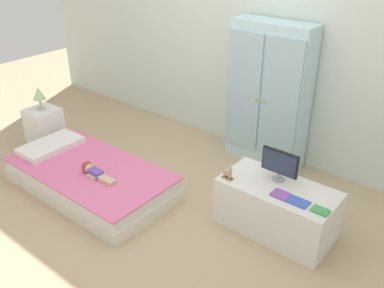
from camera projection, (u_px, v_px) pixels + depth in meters
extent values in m
cube|color=tan|center=(157.00, 218.00, 3.47)|extent=(10.00, 10.00, 0.02)
cube|color=silver|center=(266.00, 20.00, 3.92)|extent=(6.40, 0.05, 2.70)
cube|color=silver|center=(91.00, 183.00, 3.81)|extent=(1.54, 0.81, 0.11)
cube|color=silver|center=(90.00, 174.00, 3.76)|extent=(1.50, 0.77, 0.10)
cube|color=pink|center=(89.00, 168.00, 3.74)|extent=(1.53, 0.80, 0.02)
cube|color=white|center=(51.00, 146.00, 4.03)|extent=(0.32, 0.58, 0.06)
cube|color=#6B4CB2|center=(96.00, 173.00, 3.59)|extent=(0.13, 0.08, 0.06)
cube|color=#DBB293|center=(108.00, 179.00, 3.52)|extent=(0.16, 0.04, 0.04)
cube|color=#DBB293|center=(105.00, 181.00, 3.50)|extent=(0.16, 0.04, 0.04)
cube|color=#DBB293|center=(101.00, 172.00, 3.63)|extent=(0.10, 0.03, 0.03)
cube|color=#DBB293|center=(91.00, 177.00, 3.56)|extent=(0.10, 0.03, 0.03)
sphere|color=#DBB293|center=(88.00, 167.00, 3.64)|extent=(0.09, 0.09, 0.09)
sphere|color=#9E3D2D|center=(87.00, 167.00, 3.65)|extent=(0.10, 0.10, 0.10)
cube|color=white|center=(45.00, 128.00, 4.47)|extent=(0.31, 0.31, 0.43)
cylinder|color=#B7B2AD|center=(41.00, 109.00, 4.36)|extent=(0.09, 0.09, 0.01)
cylinder|color=#B7B2AD|center=(40.00, 104.00, 4.33)|extent=(0.02, 0.02, 0.10)
cone|color=#A8D699|center=(39.00, 93.00, 4.28)|extent=(0.13, 0.13, 0.13)
cube|color=silver|center=(269.00, 95.00, 3.99)|extent=(0.77, 0.27, 1.39)
cube|color=#9DC0C9|center=(244.00, 92.00, 3.98)|extent=(0.36, 0.02, 1.14)
cube|color=#9DC0C9|center=(280.00, 101.00, 3.77)|extent=(0.36, 0.02, 1.14)
sphere|color=gold|center=(256.00, 99.00, 3.90)|extent=(0.02, 0.02, 0.02)
sphere|color=gold|center=(264.00, 101.00, 3.86)|extent=(0.02, 0.02, 0.02)
cube|color=silver|center=(276.00, 208.00, 3.24)|extent=(0.88, 0.45, 0.40)
cylinder|color=#99999E|center=(278.00, 179.00, 3.22)|extent=(0.10, 0.10, 0.01)
cylinder|color=#99999E|center=(279.00, 176.00, 3.21)|extent=(0.02, 0.02, 0.05)
cube|color=black|center=(280.00, 162.00, 3.15)|extent=(0.30, 0.02, 0.19)
cube|color=#28334C|center=(279.00, 163.00, 3.14)|extent=(0.28, 0.01, 0.17)
cube|color=#8E6642|center=(228.00, 177.00, 3.25)|extent=(0.09, 0.01, 0.01)
cube|color=#8E6642|center=(226.00, 178.00, 3.23)|extent=(0.09, 0.01, 0.01)
cube|color=tan|center=(228.00, 173.00, 3.22)|extent=(0.06, 0.03, 0.03)
cylinder|color=tan|center=(230.00, 176.00, 3.23)|extent=(0.01, 0.01, 0.02)
cylinder|color=tan|center=(229.00, 177.00, 3.21)|extent=(0.01, 0.01, 0.02)
cylinder|color=tan|center=(226.00, 174.00, 3.25)|extent=(0.01, 0.01, 0.02)
cylinder|color=tan|center=(224.00, 175.00, 3.24)|extent=(0.01, 0.01, 0.02)
cylinder|color=tan|center=(230.00, 171.00, 3.19)|extent=(0.02, 0.02, 0.02)
sphere|color=tan|center=(231.00, 169.00, 3.18)|extent=(0.03, 0.03, 0.03)
cube|color=#8E51B2|center=(280.00, 195.00, 3.03)|extent=(0.12, 0.10, 0.02)
cube|color=blue|center=(298.00, 202.00, 2.96)|extent=(0.16, 0.10, 0.01)
cube|color=#429E51|center=(320.00, 211.00, 2.86)|extent=(0.12, 0.08, 0.02)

